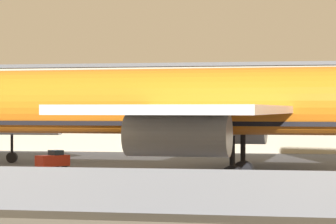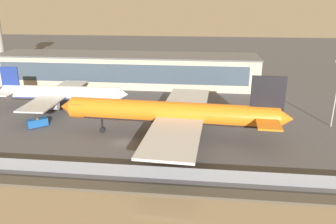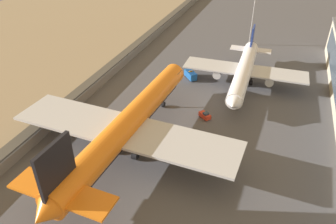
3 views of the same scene
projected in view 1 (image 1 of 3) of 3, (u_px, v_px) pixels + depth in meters
The scene contains 4 objects.
ground_plane at pixel (46, 185), 62.43m from camera, with size 500.00×500.00×0.00m, color #4C4C51.
cargo_jet_orange at pixel (204, 104), 64.46m from camera, with size 58.01×49.85×16.65m.
baggage_tug at pixel (53, 160), 80.22m from camera, with size 3.23×3.51×1.80m.
terminal_building at pixel (93, 108), 121.05m from camera, with size 104.77×19.78×12.34m.
Camera 1 is at (21.00, -59.55, 5.95)m, focal length 85.00 mm.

